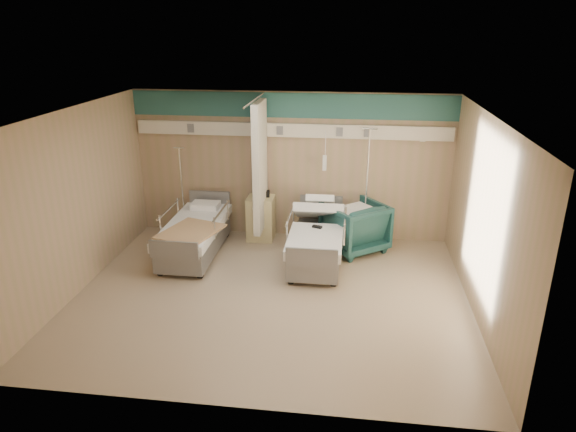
{
  "coord_description": "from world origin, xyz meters",
  "views": [
    {
      "loc": [
        1.16,
        -6.92,
        3.95
      ],
      "look_at": [
        0.19,
        0.6,
        1.1
      ],
      "focal_mm": 32.0,
      "sensor_mm": 36.0,
      "label": 1
    }
  ],
  "objects": [
    {
      "name": "iv_stand_left",
      "position": [
        -2.08,
        2.17,
        0.36
      ],
      "size": [
        0.32,
        0.32,
        1.78
      ],
      "rotation": [
        0.0,
        0.0,
        -0.29
      ],
      "color": "silver",
      "rests_on": "ground"
    },
    {
      "name": "call_remote",
      "position": [
        0.6,
        1.33,
        0.65
      ],
      "size": [
        0.18,
        0.13,
        0.04
      ],
      "primitive_type": "cube",
      "rotation": [
        0.0,
        0.0,
        -0.37
      ],
      "color": "black",
      "rests_on": "bed_right"
    },
    {
      "name": "visitor_armchair",
      "position": [
        1.25,
        1.9,
        0.46
      ],
      "size": [
        1.39,
        1.4,
        0.92
      ],
      "primitive_type": "imported",
      "rotation": [
        0.0,
        0.0,
        3.79
      ],
      "color": "#1C4645",
      "rests_on": "ground"
    },
    {
      "name": "ground",
      "position": [
        0.0,
        0.0,
        0.0
      ],
      "size": [
        6.0,
        5.0,
        0.0
      ],
      "primitive_type": "cube",
      "color": "gray",
      "rests_on": "ground"
    },
    {
      "name": "toiletry_bag",
      "position": [
        -0.49,
        2.25,
        0.91
      ],
      "size": [
        0.22,
        0.16,
        0.11
      ],
      "primitive_type": "cube",
      "rotation": [
        0.0,
        0.0,
        0.16
      ],
      "color": "black",
      "rests_on": "bedside_cabinet"
    },
    {
      "name": "bed_left",
      "position": [
        -1.6,
        1.3,
        0.32
      ],
      "size": [
        1.0,
        2.16,
        0.63
      ],
      "primitive_type": null,
      "color": "white",
      "rests_on": "ground"
    },
    {
      "name": "white_cup",
      "position": [
        -0.64,
        2.17,
        0.92
      ],
      "size": [
        0.12,
        0.12,
        0.14
      ],
      "primitive_type": "cylinder",
      "rotation": [
        0.0,
        0.0,
        0.33
      ],
      "color": "white",
      "rests_on": "bedside_cabinet"
    },
    {
      "name": "bedside_cabinet",
      "position": [
        -0.55,
        2.2,
        0.42
      ],
      "size": [
        0.5,
        0.48,
        0.85
      ],
      "primitive_type": "cube",
      "color": "#D8C787",
      "rests_on": "ground"
    },
    {
      "name": "waffle_blanket",
      "position": [
        1.27,
        1.84,
        0.96
      ],
      "size": [
        0.92,
        0.91,
        0.08
      ],
      "primitive_type": "cube",
      "rotation": [
        0.0,
        0.0,
        3.85
      ],
      "color": "white",
      "rests_on": "visitor_armchair"
    },
    {
      "name": "iv_stand_right",
      "position": [
        1.44,
        2.23,
        0.46
      ],
      "size": [
        0.4,
        0.4,
        2.22
      ],
      "rotation": [
        0.0,
        0.0,
        0.14
      ],
      "color": "silver",
      "rests_on": "ground"
    },
    {
      "name": "tan_blanket",
      "position": [
        -1.51,
        0.84,
        0.65
      ],
      "size": [
        1.09,
        1.23,
        0.04
      ],
      "primitive_type": "cube",
      "rotation": [
        0.0,
        0.0,
        -0.3
      ],
      "color": "tan",
      "rests_on": "bed_left"
    },
    {
      "name": "bed_right",
      "position": [
        0.6,
        1.3,
        0.32
      ],
      "size": [
        1.0,
        2.16,
        0.63
      ],
      "primitive_type": null,
      "color": "white",
      "rests_on": "ground"
    },
    {
      "name": "room_walls",
      "position": [
        -0.03,
        0.25,
        1.86
      ],
      "size": [
        6.04,
        5.04,
        2.82
      ],
      "color": "tan",
      "rests_on": "ground"
    }
  ]
}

